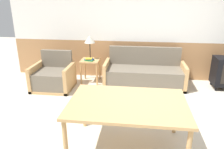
{
  "coord_description": "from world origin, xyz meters",
  "views": [
    {
      "loc": [
        -0.17,
        -3.09,
        2.12
      ],
      "look_at": [
        -0.7,
        1.12,
        0.59
      ],
      "focal_mm": 35.0,
      "sensor_mm": 36.0,
      "label": 1
    }
  ],
  "objects": [
    {
      "name": "book_stack",
      "position": [
        -1.39,
        2.04,
        0.63
      ],
      "size": [
        0.24,
        0.19,
        0.06
      ],
      "color": "#2D7F3D",
      "rests_on": "side_table"
    },
    {
      "name": "side_table",
      "position": [
        -1.38,
        2.12,
        0.47
      ],
      "size": [
        0.46,
        0.46,
        0.6
      ],
      "color": "tan",
      "rests_on": "ground_plane"
    },
    {
      "name": "wall_back",
      "position": [
        0.0,
        2.63,
        1.35
      ],
      "size": [
        7.2,
        0.06,
        2.7
      ],
      "color": "#AD7A4C",
      "rests_on": "ground_plane"
    },
    {
      "name": "table_lamp",
      "position": [
        -1.39,
        2.2,
        1.09
      ],
      "size": [
        0.27,
        0.27,
        0.61
      ],
      "color": "black",
      "rests_on": "side_table"
    },
    {
      "name": "armchair",
      "position": [
        -2.18,
        1.6,
        0.27
      ],
      "size": [
        0.92,
        0.79,
        0.87
      ],
      "rotation": [
        0.0,
        0.0,
        0.1
      ],
      "color": "tan",
      "rests_on": "ground_plane"
    },
    {
      "name": "dining_table",
      "position": [
        -0.29,
        -0.39,
        0.68
      ],
      "size": [
        1.62,
        1.09,
        0.75
      ],
      "color": "tan",
      "rests_on": "ground_plane"
    },
    {
      "name": "ground_plane",
      "position": [
        0.0,
        0.0,
        0.0
      ],
      "size": [
        16.0,
        16.0,
        0.0
      ],
      "primitive_type": "plane",
      "color": "beige"
    },
    {
      "name": "couch",
      "position": [
        -0.01,
        2.06,
        0.28
      ],
      "size": [
        1.96,
        0.77,
        0.92
      ],
      "color": "tan",
      "rests_on": "ground_plane"
    }
  ]
}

